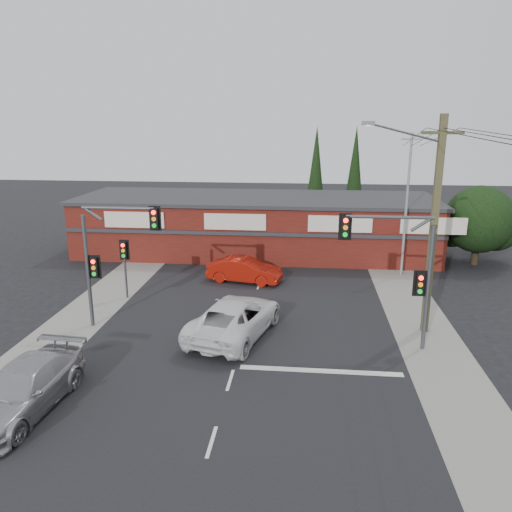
# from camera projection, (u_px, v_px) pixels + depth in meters

# --- Properties ---
(ground) EXTENTS (120.00, 120.00, 0.00)m
(ground) POSITION_uv_depth(u_px,v_px,m) (239.00, 351.00, 21.77)
(ground) COLOR black
(ground) RESTS_ON ground
(road_strip) EXTENTS (14.00, 70.00, 0.01)m
(road_strip) POSITION_uv_depth(u_px,v_px,m) (252.00, 309.00, 26.56)
(road_strip) COLOR black
(road_strip) RESTS_ON ground
(verge_left) EXTENTS (3.00, 70.00, 0.02)m
(verge_left) POSITION_uv_depth(u_px,v_px,m) (98.00, 303.00, 27.39)
(verge_left) COLOR gray
(verge_left) RESTS_ON ground
(verge_right) EXTENTS (3.00, 70.00, 0.02)m
(verge_right) POSITION_uv_depth(u_px,v_px,m) (415.00, 315.00, 25.73)
(verge_right) COLOR gray
(verge_right) RESTS_ON ground
(stop_line) EXTENTS (6.50, 0.35, 0.01)m
(stop_line) POSITION_uv_depth(u_px,v_px,m) (321.00, 371.00, 19.98)
(stop_line) COLOR silver
(stop_line) RESTS_ON ground
(white_suv) EXTENTS (4.38, 6.79, 1.74)m
(white_suv) POSITION_uv_depth(u_px,v_px,m) (235.00, 318.00, 23.13)
(white_suv) COLOR white
(white_suv) RESTS_ON ground
(silver_suv) EXTENTS (2.70, 5.77, 1.63)m
(silver_suv) POSITION_uv_depth(u_px,v_px,m) (22.00, 389.00, 17.10)
(silver_suv) COLOR #A5A7AB
(silver_suv) RESTS_ON ground
(red_sedan) EXTENTS (4.80, 2.43, 1.51)m
(red_sedan) POSITION_uv_depth(u_px,v_px,m) (244.00, 270.00, 30.86)
(red_sedan) COLOR #9E1509
(red_sedan) RESTS_ON ground
(lane_dashes) EXTENTS (0.12, 43.97, 0.01)m
(lane_dashes) POSITION_uv_depth(u_px,v_px,m) (248.00, 322.00, 24.82)
(lane_dashes) COLOR silver
(lane_dashes) RESTS_ON ground
(shop_building) EXTENTS (27.30, 8.40, 4.22)m
(shop_building) POSITION_uv_depth(u_px,v_px,m) (256.00, 224.00, 37.60)
(shop_building) COLOR #511510
(shop_building) RESTS_ON ground
(tree_cluster) EXTENTS (5.90, 5.10, 5.50)m
(tree_cluster) POSITION_uv_depth(u_px,v_px,m) (480.00, 222.00, 34.39)
(tree_cluster) COLOR #2D2116
(tree_cluster) RESTS_ON ground
(conifer_near) EXTENTS (1.80, 1.80, 9.25)m
(conifer_near) POSITION_uv_depth(u_px,v_px,m) (316.00, 171.00, 43.01)
(conifer_near) COLOR #2D2116
(conifer_near) RESTS_ON ground
(conifer_far) EXTENTS (1.80, 1.80, 9.25)m
(conifer_far) POSITION_uv_depth(u_px,v_px,m) (355.00, 169.00, 44.59)
(conifer_far) COLOR #2D2116
(conifer_far) RESTS_ON ground
(traffic_mast_left) EXTENTS (3.77, 0.27, 5.97)m
(traffic_mast_left) POSITION_uv_depth(u_px,v_px,m) (108.00, 248.00, 23.28)
(traffic_mast_left) COLOR #47494C
(traffic_mast_left) RESTS_ON ground
(traffic_mast_right) EXTENTS (3.96, 0.27, 5.97)m
(traffic_mast_right) POSITION_uv_depth(u_px,v_px,m) (403.00, 262.00, 21.02)
(traffic_mast_right) COLOR #47494C
(traffic_mast_right) RESTS_ON ground
(pedestal_signal) EXTENTS (0.55, 0.27, 3.38)m
(pedestal_signal) POSITION_uv_depth(u_px,v_px,m) (124.00, 257.00, 27.60)
(pedestal_signal) COLOR #47494C
(pedestal_signal) RESTS_ON ground
(utility_pole) EXTENTS (4.38, 0.59, 10.00)m
(utility_pole) POSITION_uv_depth(u_px,v_px,m) (431.00, 220.00, 22.40)
(utility_pole) COLOR brown
(utility_pole) RESTS_ON ground
(steel_pole) EXTENTS (1.20, 0.16, 9.00)m
(steel_pole) POSITION_uv_depth(u_px,v_px,m) (407.00, 203.00, 31.16)
(steel_pole) COLOR gray
(steel_pole) RESTS_ON ground
(power_lines) EXTENTS (2.01, 29.00, 1.22)m
(power_lines) POSITION_uv_depth(u_px,v_px,m) (485.00, 142.00, 16.19)
(power_lines) COLOR black
(power_lines) RESTS_ON ground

